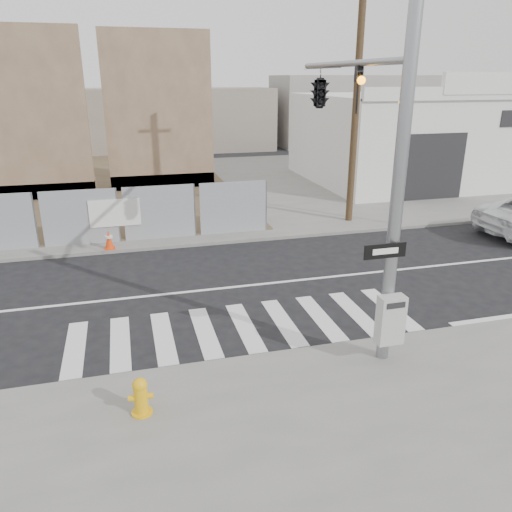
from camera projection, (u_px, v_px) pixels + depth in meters
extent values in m
plane|color=black|center=(225.00, 288.00, 14.63)|extent=(100.00, 100.00, 0.00)
cube|color=slate|center=(173.00, 189.00, 27.33)|extent=(50.00, 20.00, 0.12)
cylinder|color=gray|center=(397.00, 198.00, 9.65)|extent=(0.26, 0.26, 7.00)
cylinder|color=gray|center=(348.00, 64.00, 11.17)|extent=(0.14, 5.20, 0.14)
cube|color=#B2B2AF|center=(390.00, 320.00, 10.22)|extent=(0.55, 0.30, 1.05)
cube|color=black|center=(385.00, 251.00, 9.78)|extent=(0.90, 0.03, 0.30)
cube|color=silver|center=(386.00, 251.00, 9.76)|extent=(0.55, 0.01, 0.12)
imported|color=black|center=(358.00, 90.00, 10.81)|extent=(0.16, 0.20, 1.00)
imported|color=black|center=(320.00, 88.00, 12.81)|extent=(0.53, 2.48, 1.00)
cylinder|color=gray|center=(397.00, 160.00, 19.84)|extent=(0.12, 0.12, 5.20)
imported|color=black|center=(403.00, 94.00, 18.99)|extent=(0.16, 0.20, 1.00)
cube|color=brown|center=(20.00, 116.00, 23.35)|extent=(6.00, 0.50, 8.00)
cube|color=brown|center=(33.00, 190.00, 24.93)|extent=(6.00, 1.30, 0.80)
cube|color=brown|center=(159.00, 112.00, 25.84)|extent=(5.50, 0.50, 8.00)
cube|color=brown|center=(163.00, 180.00, 27.42)|extent=(5.50, 1.30, 0.80)
cube|color=silver|center=(415.00, 138.00, 29.00)|extent=(12.00, 10.00, 4.80)
cube|color=silver|center=(478.00, 93.00, 23.58)|extent=(12.00, 0.30, 0.60)
cube|color=silver|center=(480.00, 83.00, 23.38)|extent=(4.00, 0.30, 1.00)
cube|color=black|center=(433.00, 167.00, 24.22)|extent=(3.40, 0.06, 3.20)
cylinder|color=#453420|center=(357.00, 97.00, 19.48)|extent=(0.28, 0.28, 10.00)
cylinder|color=#E8A90C|center=(142.00, 412.00, 8.99)|extent=(0.45, 0.45, 0.04)
cylinder|color=#E8A90C|center=(141.00, 400.00, 8.90)|extent=(0.29, 0.29, 0.57)
sphere|color=#E8A90C|center=(140.00, 385.00, 8.80)|extent=(0.27, 0.27, 0.27)
cylinder|color=#E8A90C|center=(132.00, 398.00, 8.85)|extent=(0.15, 0.13, 0.10)
cylinder|color=#E8A90C|center=(149.00, 396.00, 8.92)|extent=(0.15, 0.13, 0.10)
cube|color=#FF4F0D|center=(17.00, 247.00, 17.80)|extent=(0.42, 0.42, 0.03)
cone|color=#FF4F0D|center=(16.00, 239.00, 17.70)|extent=(0.37, 0.37, 0.62)
cylinder|color=silver|center=(15.00, 236.00, 17.67)|extent=(0.24, 0.24, 0.07)
cube|color=#E93A0C|center=(110.00, 248.00, 17.62)|extent=(0.39, 0.39, 0.03)
cone|color=#E93A0C|center=(109.00, 239.00, 17.51)|extent=(0.35, 0.35, 0.68)
cylinder|color=silver|center=(109.00, 237.00, 17.48)|extent=(0.26, 0.26, 0.08)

